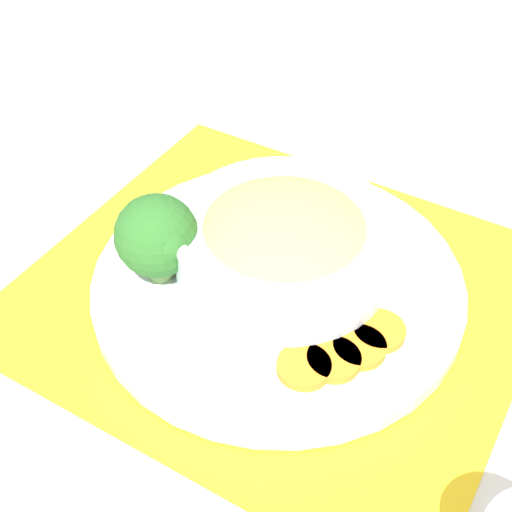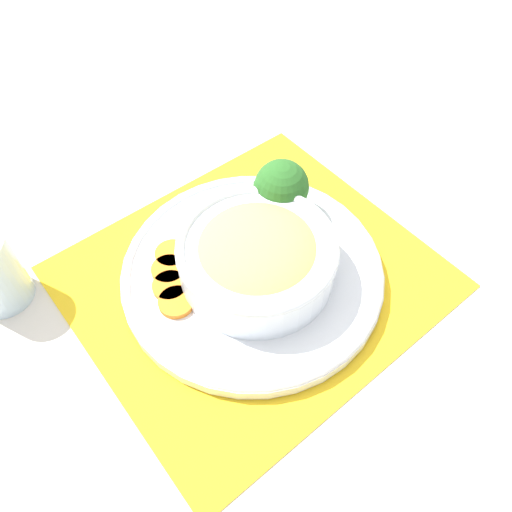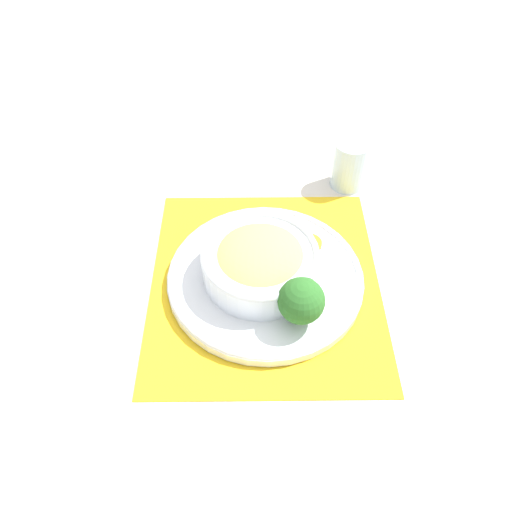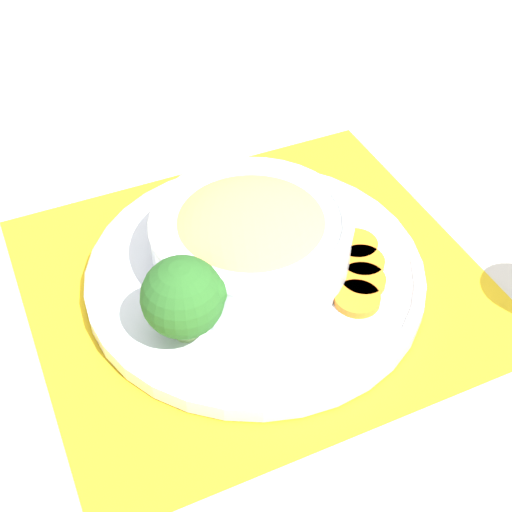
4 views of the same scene
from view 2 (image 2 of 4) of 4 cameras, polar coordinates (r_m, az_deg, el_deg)
ground_plane at (r=0.63m, az=-0.40°, el=-2.46°), size 4.00×4.00×0.00m
placemat at (r=0.63m, az=-0.40°, el=-2.35°), size 0.43×0.38×0.00m
plate at (r=0.62m, az=-0.40°, el=-1.64°), size 0.32×0.32×0.02m
bowl at (r=0.58m, az=0.08°, el=0.01°), size 0.19×0.19×0.07m
broccoli_floret at (r=0.64m, az=2.88°, el=7.90°), size 0.07×0.07×0.08m
carrot_slice_near at (r=0.63m, az=-9.58°, el=0.23°), size 0.04×0.04×0.01m
carrot_slice_middle at (r=0.61m, az=-9.95°, el=-1.56°), size 0.04×0.04×0.01m
carrot_slice_far at (r=0.60m, az=-9.80°, el=-3.41°), size 0.04×0.04×0.01m
carrot_slice_extra at (r=0.59m, az=-9.09°, el=-5.22°), size 0.04×0.04×0.01m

